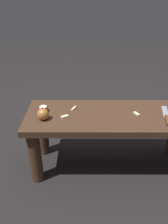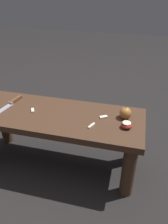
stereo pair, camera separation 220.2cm
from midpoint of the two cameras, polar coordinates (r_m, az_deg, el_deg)
ground_plane at (r=1.15m, az=-27.35°, el=-53.54°), size 8.00×8.00×0.00m
wooden_bench at (r=0.85m, az=-35.77°, el=-50.71°), size 1.07×0.39×0.41m
knife at (r=0.93m, az=-50.91°, el=-32.93°), size 0.08×0.24×0.02m
apple_whole at (r=0.67m, az=17.36°, el=-58.74°), size 0.07×0.07×0.08m
apple_cut at (r=0.70m, az=20.28°, el=-66.58°), size 0.06×0.06×0.03m
apple_slice_near_knife at (r=0.69m, az=-3.52°, el=-59.41°), size 0.05×0.04×0.01m
apple_slice_center at (r=0.71m, az=-18.75°, el=-65.35°), size 0.03×0.06×0.01m
apple_slice_near_bowl at (r=0.83m, az=-47.81°, el=-42.31°), size 0.04×0.05×0.01m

